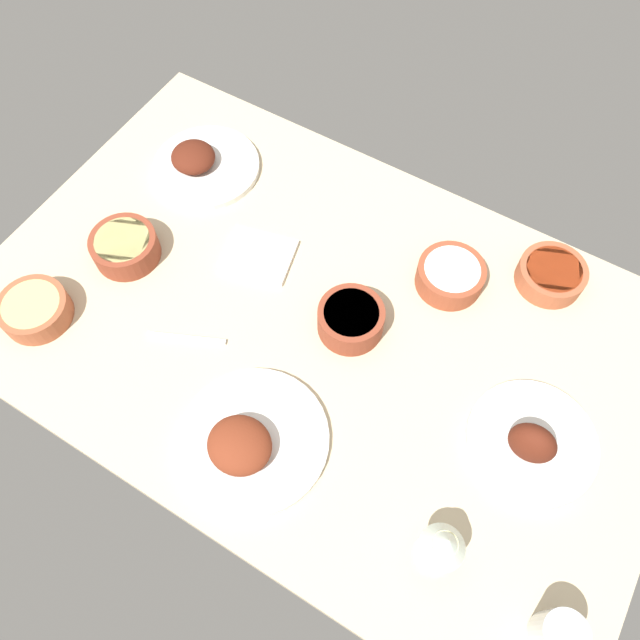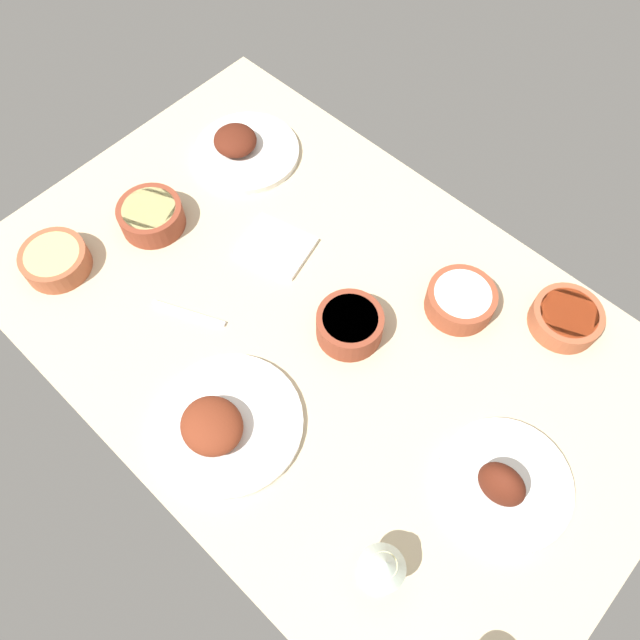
% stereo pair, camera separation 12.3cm
% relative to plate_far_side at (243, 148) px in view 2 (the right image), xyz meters
% --- Properties ---
extents(dining_table, '(1.40, 0.90, 0.04)m').
position_rel_plate_far_side_xyz_m(dining_table, '(0.45, -0.21, -0.04)').
color(dining_table, '#C6B28E').
rests_on(dining_table, ground).
extents(plate_far_side, '(0.25, 0.25, 0.06)m').
position_rel_plate_far_side_xyz_m(plate_far_side, '(0.00, 0.00, 0.00)').
color(plate_far_side, silver).
rests_on(plate_far_side, dining_table).
extents(plate_near_viewer, '(0.24, 0.24, 0.11)m').
position_rel_plate_far_side_xyz_m(plate_near_viewer, '(0.91, -0.23, 0.01)').
color(plate_near_viewer, silver).
rests_on(plate_near_viewer, dining_table).
extents(plate_center_main, '(0.28, 0.28, 0.07)m').
position_rel_plate_far_side_xyz_m(plate_center_main, '(0.47, -0.49, 0.00)').
color(plate_center_main, silver).
rests_on(plate_center_main, dining_table).
extents(bowl_sauce, '(0.14, 0.14, 0.05)m').
position_rel_plate_far_side_xyz_m(bowl_sauce, '(0.81, 0.12, 0.01)').
color(bowl_sauce, '#A35133').
rests_on(bowl_sauce, dining_table).
extents(bowl_pasta, '(0.14, 0.14, 0.05)m').
position_rel_plate_far_side_xyz_m(bowl_pasta, '(-0.05, -0.49, 0.01)').
color(bowl_pasta, '#A35133').
rests_on(bowl_pasta, dining_table).
extents(bowl_cream, '(0.14, 0.14, 0.05)m').
position_rel_plate_far_side_xyz_m(bowl_cream, '(0.63, 0.01, 0.01)').
color(bowl_cream, brown).
rests_on(bowl_cream, dining_table).
extents(bowl_onions, '(0.13, 0.13, 0.06)m').
position_rel_plate_far_side_xyz_m(bowl_onions, '(0.50, -0.19, 0.02)').
color(bowl_onions, brown).
rests_on(bowl_onions, dining_table).
extents(bowl_potatoes, '(0.14, 0.14, 0.06)m').
position_rel_plate_far_side_xyz_m(bowl_potatoes, '(0.01, -0.28, 0.01)').
color(bowl_potatoes, brown).
rests_on(bowl_potatoes, dining_table).
extents(wine_glass, '(0.08, 0.08, 0.14)m').
position_rel_plate_far_side_xyz_m(wine_glass, '(0.84, -0.49, 0.08)').
color(wine_glass, silver).
rests_on(wine_glass, dining_table).
extents(folded_napkin, '(0.17, 0.15, 0.01)m').
position_rel_plate_far_side_xyz_m(folded_napkin, '(0.25, -0.14, -0.01)').
color(folded_napkin, white).
rests_on(folded_napkin, dining_table).
extents(fork_loose, '(0.15, 0.07, 0.01)m').
position_rel_plate_far_side_xyz_m(fork_loose, '(0.24, -0.38, -0.01)').
color(fork_loose, silver).
rests_on(fork_loose, dining_table).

